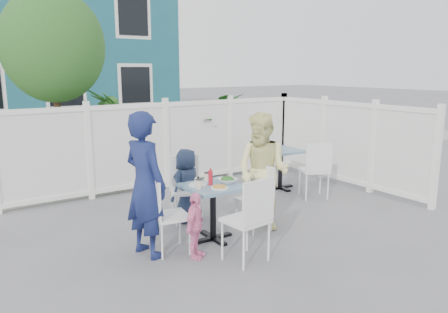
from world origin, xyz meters
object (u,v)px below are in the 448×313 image
spare_table (281,158)px  man (145,185)px  chair_left (164,210)px  boy (187,185)px  toddler (195,226)px  woman (263,172)px  chair_near (251,214)px  main_table (213,198)px  chair_right (258,193)px  chair_back (186,183)px

spare_table → man: (-3.28, -1.35, 0.29)m
chair_left → man: (-0.19, 0.08, 0.32)m
boy → toddler: (-0.55, -1.19, -0.14)m
man → woman: size_ratio=1.07×
chair_left → chair_near: chair_near is taller
main_table → man: man is taller
man → boy: bearing=-65.5°
main_table → chair_near: size_ratio=0.73×
chair_right → man: bearing=83.5°
spare_table → toddler: size_ratio=0.93×
main_table → chair_back: bearing=84.8°
man → spare_table: bearing=-81.5°
man → toddler: bearing=-148.0°
chair_back → chair_near: bearing=105.4°
main_table → chair_left: size_ratio=0.79×
chair_right → boy: 1.07m
spare_table → toddler: bearing=-148.2°
spare_table → main_table: bearing=-149.4°
chair_left → woman: 1.54m
toddler → boy: bearing=25.7°
boy → man: bearing=17.5°
toddler → main_table: bearing=-2.5°
chair_left → toddler: (0.24, -0.33, -0.15)m
main_table → man: (-0.90, 0.06, 0.30)m
main_table → woman: size_ratio=0.45×
chair_right → man: man is taller
main_table → chair_back: size_ratio=0.77×
boy → main_table: bearing=64.3°
main_table → chair_right: bearing=-1.0°
chair_left → boy: boy is taller
main_table → toddler: bearing=-142.9°
main_table → woman: (0.81, -0.02, 0.24)m
main_table → chair_near: (-0.01, -0.83, 0.02)m
chair_near → woman: woman is taller
boy → chair_left: bearing=26.8°
chair_near → man: size_ratio=0.58×
man → woman: bearing=-106.3°
chair_right → boy: boy is taller
main_table → woman: 0.84m
chair_left → chair_back: (0.79, 0.90, 0.01)m
woman → toddler: bearing=-98.9°
woman → boy: 1.15m
chair_left → boy: bearing=146.5°
man → woman: 1.71m
spare_table → chair_back: size_ratio=0.78×
boy → toddler: boy is taller
chair_left → spare_table: bearing=123.8°
chair_near → chair_right: bearing=41.3°
toddler → man: bearing=96.2°
main_table → chair_right: size_ratio=0.82×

